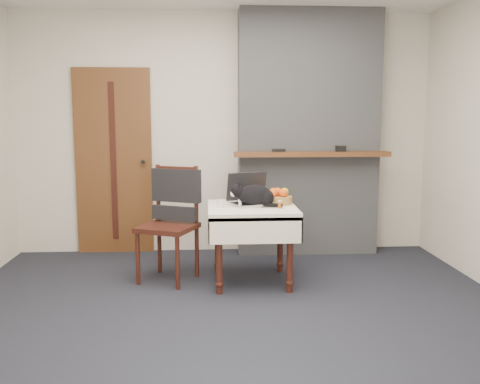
% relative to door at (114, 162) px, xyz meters
% --- Properties ---
extents(ground, '(4.50, 4.50, 0.00)m').
position_rel_door_xyz_m(ground, '(1.20, -1.97, -1.00)').
color(ground, black).
rests_on(ground, ground).
extents(room_shell, '(4.52, 4.01, 2.61)m').
position_rel_door_xyz_m(room_shell, '(1.20, -1.51, 0.76)').
color(room_shell, beige).
rests_on(room_shell, ground).
extents(door, '(0.82, 0.10, 2.00)m').
position_rel_door_xyz_m(door, '(0.00, 0.00, 0.00)').
color(door, brown).
rests_on(door, ground).
extents(chimney, '(1.62, 0.48, 2.60)m').
position_rel_door_xyz_m(chimney, '(2.10, -0.13, 0.30)').
color(chimney, gray).
rests_on(chimney, ground).
extents(side_table, '(0.78, 0.78, 0.70)m').
position_rel_door_xyz_m(side_table, '(1.40, -1.18, -0.41)').
color(side_table, '#36170E').
rests_on(side_table, ground).
extents(laptop, '(0.47, 0.44, 0.28)m').
position_rel_door_xyz_m(laptop, '(1.40, -1.08, -0.23)').
color(laptop, '#B7B7BC').
rests_on(laptop, side_table).
extents(cat, '(0.46, 0.20, 0.22)m').
position_rel_door_xyz_m(cat, '(1.43, -1.21, -0.20)').
color(cat, black).
rests_on(cat, side_table).
extents(cream_jar, '(0.06, 0.06, 0.07)m').
position_rel_door_xyz_m(cream_jar, '(1.12, -1.22, -0.27)').
color(cream_jar, silver).
rests_on(cream_jar, side_table).
extents(pill_bottle, '(0.03, 0.03, 0.07)m').
position_rel_door_xyz_m(pill_bottle, '(1.63, -1.31, -0.26)').
color(pill_bottle, '#A54714').
rests_on(pill_bottle, side_table).
extents(fruit_basket, '(0.25, 0.25, 0.14)m').
position_rel_door_xyz_m(fruit_basket, '(1.65, -1.08, -0.24)').
color(fruit_basket, '#B09247').
rests_on(fruit_basket, side_table).
extents(desk_clutter, '(0.09, 0.10, 0.01)m').
position_rel_door_xyz_m(desk_clutter, '(1.55, -1.13, -0.30)').
color(desk_clutter, black).
rests_on(desk_clutter, side_table).
extents(chair, '(0.61, 0.61, 1.04)m').
position_rel_door_xyz_m(chair, '(0.69, -0.99, -0.34)').
color(chair, '#36170E').
rests_on(chair, ground).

